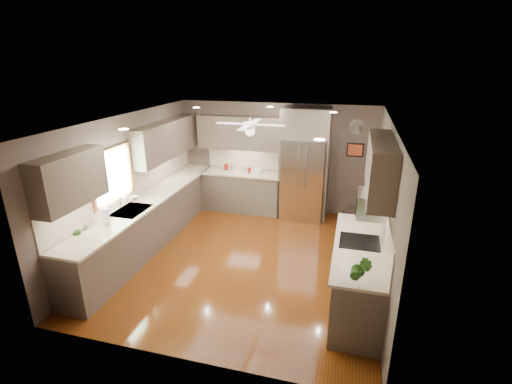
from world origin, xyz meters
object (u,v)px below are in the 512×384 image
at_px(canister_a, 226,167).
at_px(canister_d, 249,170).
at_px(refrigerator, 304,166).
at_px(potted_plant_left, 83,230).
at_px(stool, 354,220).
at_px(potted_plant_right, 361,270).
at_px(bowl, 259,172).
at_px(soap_bottle, 134,198).
at_px(canister_b, 232,168).
at_px(paper_towel, 106,216).
at_px(canister_c, 243,168).
at_px(microwave, 372,204).

height_order(canister_a, canister_d, canister_a).
height_order(canister_a, refrigerator, refrigerator).
bearing_deg(potted_plant_left, canister_a, 78.27).
xyz_separation_m(canister_d, stool, (2.42, -0.50, -0.76)).
relative_size(canister_a, potted_plant_right, 0.40).
height_order(canister_a, potted_plant_right, potted_plant_right).
height_order(canister_d, potted_plant_left, potted_plant_left).
height_order(canister_d, stool, canister_d).
relative_size(potted_plant_left, bowl, 1.62).
bearing_deg(canister_d, soap_bottle, -122.49).
height_order(canister_d, bowl, canister_d).
relative_size(canister_b, paper_towel, 0.50).
relative_size(canister_b, canister_c, 0.85).
distance_m(stool, paper_towel, 4.81).
distance_m(canister_a, stool, 3.15).
bearing_deg(potted_plant_right, canister_c, 123.35).
bearing_deg(stool, potted_plant_left, -138.71).
distance_m(soap_bottle, microwave, 4.13).
xyz_separation_m(canister_b, bowl, (0.66, -0.02, -0.05)).
height_order(canister_d, potted_plant_right, potted_plant_right).
bearing_deg(bowl, canister_a, 176.86).
relative_size(potted_plant_right, microwave, 0.67).
height_order(canister_c, bowl, canister_c).
distance_m(canister_b, canister_d, 0.44).
xyz_separation_m(canister_a, paper_towel, (-0.82, -3.36, 0.06)).
bearing_deg(bowl, potted_plant_left, -112.62).
bearing_deg(canister_b, bowl, -1.89).
bearing_deg(soap_bottle, canister_b, 66.03).
xyz_separation_m(canister_c, bowl, (0.38, -0.04, -0.07)).
relative_size(potted_plant_left, microwave, 0.58).
height_order(potted_plant_right, paper_towel, potted_plant_right).
height_order(canister_a, microwave, microwave).
xyz_separation_m(canister_a, canister_b, (0.14, -0.02, -0.01)).
relative_size(canister_a, refrigerator, 0.06).
distance_m(potted_plant_right, paper_towel, 3.94).
distance_m(canister_c, stool, 2.76).
bearing_deg(refrigerator, potted_plant_left, -124.77).
xyz_separation_m(canister_a, soap_bottle, (-0.92, -2.41, 0.01)).
relative_size(canister_a, microwave, 0.27).
relative_size(refrigerator, microwave, 4.45).
height_order(canister_b, paper_towel, paper_towel).
relative_size(canister_a, stool, 0.28).
bearing_deg(canister_b, microwave, -42.49).
xyz_separation_m(potted_plant_left, refrigerator, (2.65, 3.82, 0.09)).
relative_size(canister_c, potted_plant_left, 0.51).
bearing_deg(potted_plant_left, canister_b, 76.21).
distance_m(microwave, stool, 2.56).
relative_size(canister_d, soap_bottle, 0.67).
xyz_separation_m(potted_plant_right, refrigerator, (-1.22, 3.94, 0.07)).
xyz_separation_m(canister_a, canister_c, (0.42, -0.00, 0.01)).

